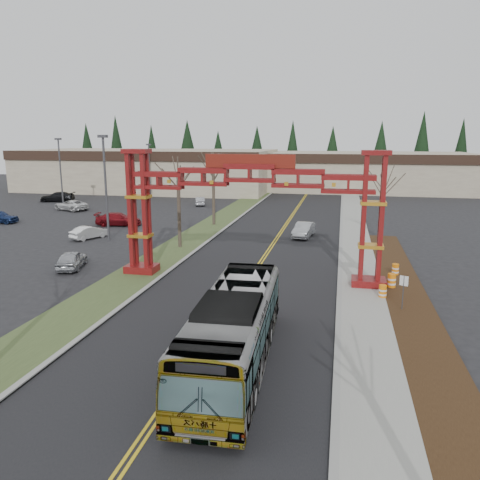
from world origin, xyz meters
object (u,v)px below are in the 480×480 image
(gateway_arch, at_px, (250,194))
(light_pole_mid, at_px, (60,168))
(barrel_north, at_px, (395,270))
(parked_car_far_a, at_px, (200,201))
(barrel_south, at_px, (383,292))
(bare_tree_median_far, at_px, (213,172))
(street_sign, at_px, (404,286))
(barrel_mid, at_px, (392,281))
(parked_car_far_c, at_px, (57,197))
(parked_car_near_b, at_px, (89,232))
(parked_car_far_b, at_px, (71,205))
(transit_bus, at_px, (234,330))
(parked_car_near_a, at_px, (72,260))
(light_pole_far, at_px, (149,167))
(retail_building_west, at_px, (150,170))
(silver_sedan, at_px, (304,230))
(bare_tree_median_mid, at_px, (178,181))
(bare_tree_right_far, at_px, (384,189))
(retail_building_east, at_px, (364,171))
(light_pole_near, at_px, (105,180))

(gateway_arch, relative_size, light_pole_mid, 1.88)
(light_pole_mid, relative_size, barrel_north, 10.79)
(parked_car_far_a, distance_m, barrel_south, 43.50)
(bare_tree_median_far, bearing_deg, light_pole_mid, 161.18)
(parked_car_far_a, relative_size, street_sign, 1.79)
(parked_car_far_a, height_order, barrel_mid, parked_car_far_a)
(parked_car_far_c, bearing_deg, parked_car_near_b, 25.64)
(parked_car_far_b, relative_size, barrel_mid, 4.97)
(transit_bus, height_order, parked_car_far_b, transit_bus)
(parked_car_far_a, height_order, parked_car_far_c, parked_car_far_c)
(light_pole_mid, height_order, street_sign, light_pole_mid)
(parked_car_near_a, xyz_separation_m, parked_car_far_a, (-0.54, 34.74, -0.07))
(transit_bus, xyz_separation_m, barrel_north, (8.20, 15.57, -1.21))
(light_pole_far, bearing_deg, parked_car_far_a, -33.49)
(transit_bus, xyz_separation_m, bare_tree_median_far, (-9.80, 32.28, 4.29))
(parked_car_far_c, height_order, bare_tree_median_far, bare_tree_median_far)
(gateway_arch, bearing_deg, barrel_mid, 0.02)
(retail_building_west, height_order, parked_car_far_c, retail_building_west)
(parked_car_near_b, relative_size, parked_car_far_a, 1.02)
(transit_bus, distance_m, silver_sedan, 27.79)
(bare_tree_median_mid, relative_size, barrel_north, 9.03)
(bare_tree_right_far, bearing_deg, light_pole_far, 143.58)
(parked_car_near_a, bearing_deg, retail_building_west, -89.76)
(transit_bus, height_order, barrel_mid, transit_bus)
(retail_building_east, relative_size, bare_tree_right_far, 5.58)
(gateway_arch, height_order, parked_car_far_a, gateway_arch)
(bare_tree_right_far, xyz_separation_m, light_pole_mid, (-42.31, 12.00, 0.74))
(silver_sedan, bearing_deg, parked_car_far_b, 169.22)
(parked_car_far_c, xyz_separation_m, light_pole_near, (21.36, -24.19, 5.00))
(barrel_south, bearing_deg, bare_tree_right_far, 86.01)
(retail_building_west, height_order, light_pole_far, light_pole_far)
(barrel_south, bearing_deg, gateway_arch, 165.72)
(bare_tree_median_mid, height_order, light_pole_mid, light_pole_mid)
(parked_car_far_a, xyz_separation_m, bare_tree_median_mid, (6.21, -26.46, 5.36))
(light_pole_mid, bearing_deg, parked_car_far_b, -37.88)
(bare_tree_median_mid, bearing_deg, street_sign, -35.09)
(gateway_arch, xyz_separation_m, parked_car_far_a, (-14.21, 34.74, -5.37))
(retail_building_east, relative_size, street_sign, 18.25)
(parked_car_far_a, bearing_deg, silver_sedan, 113.37)
(retail_building_east, distance_m, bare_tree_median_mid, 56.66)
(silver_sedan, xyz_separation_m, bare_tree_right_far, (7.50, 0.81, 4.13))
(barrel_mid, bearing_deg, barrel_north, 79.86)
(light_pole_far, xyz_separation_m, barrel_south, (33.72, -44.09, -4.62))
(parked_car_near_b, relative_size, light_pole_near, 0.38)
(bare_tree_median_mid, bearing_deg, bare_tree_right_far, 23.37)
(bare_tree_right_far, height_order, street_sign, bare_tree_right_far)
(parked_car_far_c, relative_size, light_pole_near, 0.52)
(parked_car_near_b, xyz_separation_m, light_pole_mid, (-14.38, 18.06, 4.96))
(silver_sedan, xyz_separation_m, parked_car_near_b, (-20.43, -5.26, -0.10))
(parked_car_near_b, height_order, parked_car_far_b, parked_car_far_b)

